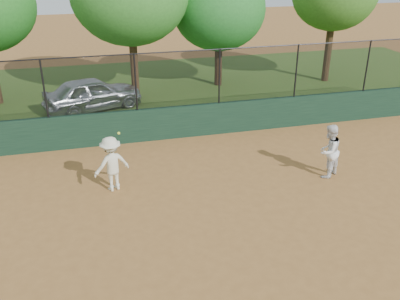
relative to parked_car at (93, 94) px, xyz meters
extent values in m
plane|color=#966230|center=(1.94, -9.93, -0.70)|extent=(80.00, 80.00, 0.00)
cube|color=#183522|center=(1.94, -3.93, -0.10)|extent=(26.00, 0.20, 1.20)
cube|color=#2F4D18|center=(1.94, 2.07, -0.70)|extent=(36.00, 12.00, 0.01)
imported|color=#B1B5BB|center=(0.00, 0.00, 0.00)|extent=(4.44, 2.86, 1.41)
imported|color=white|center=(6.67, -8.03, 0.13)|extent=(1.03, 0.97, 1.68)
imported|color=beige|center=(0.26, -7.22, 0.12)|extent=(1.21, 0.94, 1.64)
sphere|color=#DCF135|center=(0.52, -7.43, 1.13)|extent=(0.07, 0.07, 0.07)
cube|color=black|center=(1.94, -3.93, 1.50)|extent=(26.00, 0.02, 2.00)
cylinder|color=black|center=(1.94, -3.93, 2.48)|extent=(26.00, 0.04, 0.04)
cylinder|color=black|center=(-1.56, -3.93, 1.50)|extent=(0.06, 0.06, 2.00)
cylinder|color=black|center=(1.44, -3.93, 1.50)|extent=(0.06, 0.06, 2.00)
cylinder|color=black|center=(4.44, -3.93, 1.50)|extent=(0.06, 0.06, 2.00)
cylinder|color=black|center=(7.44, -3.93, 1.50)|extent=(0.06, 0.06, 2.00)
cylinder|color=black|center=(10.44, -3.93, 1.50)|extent=(0.06, 0.06, 2.00)
cylinder|color=#4C321B|center=(1.99, 1.42, 0.59)|extent=(0.36, 0.36, 2.59)
cylinder|color=#3A2313|center=(6.25, 2.19, 0.27)|extent=(0.36, 0.36, 1.95)
ellipsoid|color=#206422|center=(6.25, 2.19, 2.97)|extent=(4.46, 4.06, 3.85)
cylinder|color=#412B17|center=(11.88, 1.52, 0.67)|extent=(0.36, 0.36, 2.75)
camera|label=1|loc=(-0.13, -18.83, 5.82)|focal=40.00mm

